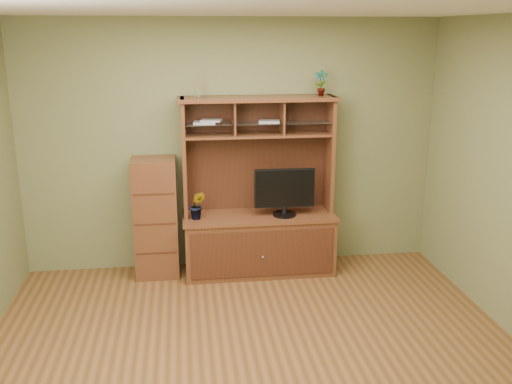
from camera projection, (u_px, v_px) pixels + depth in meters
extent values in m
cube|color=#563618|center=(255.00, 357.00, 4.65)|extent=(4.50, 4.00, 0.02)
cube|color=white|center=(255.00, 7.00, 3.91)|extent=(4.50, 4.00, 0.02)
cube|color=olive|center=(231.00, 146.00, 6.19)|extent=(4.50, 0.02, 2.70)
cube|color=olive|center=(317.00, 333.00, 2.36)|extent=(4.50, 0.02, 2.70)
cube|color=#472514|center=(259.00, 244.00, 6.22)|extent=(1.60, 0.55, 0.62)
cube|color=black|center=(263.00, 254.00, 5.95)|extent=(1.50, 0.01, 0.50)
sphere|color=silver|center=(263.00, 257.00, 5.95)|extent=(0.02, 0.02, 0.02)
cube|color=#472514|center=(259.00, 216.00, 6.13)|extent=(1.64, 0.59, 0.03)
cube|color=#472514|center=(184.00, 158.00, 5.96)|extent=(0.04, 0.35, 1.25)
cube|color=#472514|center=(329.00, 154.00, 6.15)|extent=(0.04, 0.35, 1.25)
cube|color=black|center=(256.00, 153.00, 6.21)|extent=(1.52, 0.02, 1.25)
cube|color=#472514|center=(258.00, 99.00, 5.89)|extent=(1.66, 0.40, 0.04)
cube|color=#472514|center=(258.00, 135.00, 5.99)|extent=(1.52, 0.32, 0.02)
cube|color=#472514|center=(234.00, 118.00, 5.91)|extent=(0.02, 0.31, 0.35)
cube|color=#472514|center=(282.00, 117.00, 5.97)|extent=(0.02, 0.31, 0.35)
cube|color=silver|center=(258.00, 123.00, 5.95)|extent=(1.50, 0.27, 0.01)
cylinder|color=black|center=(284.00, 214.00, 6.10)|extent=(0.25, 0.25, 0.02)
cylinder|color=black|center=(284.00, 210.00, 6.09)|extent=(0.05, 0.05, 0.08)
cube|color=black|center=(285.00, 188.00, 6.02)|extent=(0.65, 0.06, 0.42)
imported|color=#2D551D|center=(197.00, 205.00, 5.95)|extent=(0.19, 0.16, 0.30)
imported|color=#326623|center=(321.00, 83.00, 5.93)|extent=(0.16, 0.13, 0.27)
cylinder|color=silver|center=(198.00, 93.00, 5.79)|extent=(0.05, 0.05, 0.10)
cylinder|color=#896344|center=(198.00, 79.00, 5.76)|extent=(0.03, 0.03, 0.17)
cube|color=#B8B8BD|center=(205.00, 122.00, 5.88)|extent=(0.24, 0.19, 0.02)
cube|color=#B8B8BD|center=(211.00, 120.00, 5.89)|extent=(0.24, 0.20, 0.02)
cube|color=#B8B8BD|center=(269.00, 121.00, 5.97)|extent=(0.24, 0.20, 0.02)
cube|color=#472514|center=(156.00, 218.00, 6.06)|extent=(0.46, 0.41, 1.28)
cube|color=black|center=(157.00, 253.00, 5.95)|extent=(0.42, 0.01, 0.02)
cube|color=black|center=(155.00, 224.00, 5.86)|extent=(0.42, 0.01, 0.01)
cube|color=black|center=(154.00, 194.00, 5.77)|extent=(0.42, 0.01, 0.01)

